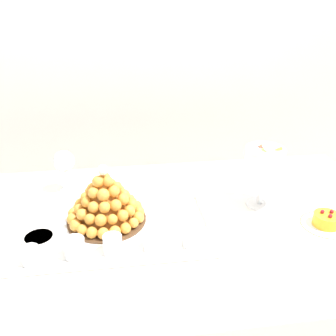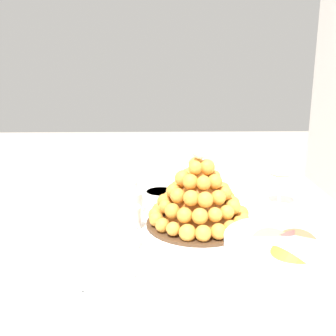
% 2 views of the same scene
% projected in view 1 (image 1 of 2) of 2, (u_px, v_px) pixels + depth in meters
% --- Properties ---
extents(backdrop_wall, '(4.80, 0.10, 2.50)m').
position_uv_depth(backdrop_wall, '(135.00, 35.00, 2.12)').
color(backdrop_wall, silver).
rests_on(backdrop_wall, ground_plane).
extents(buffet_table, '(1.72, 0.94, 0.76)m').
position_uv_depth(buffet_table, '(162.00, 241.00, 1.33)').
color(buffet_table, brown).
rests_on(buffet_table, ground_plane).
extents(serving_tray, '(0.64, 0.36, 0.02)m').
position_uv_depth(serving_tray, '(114.00, 231.00, 1.24)').
color(serving_tray, white).
rests_on(serving_tray, buffet_table).
extents(croquembouche, '(0.27, 0.27, 0.21)m').
position_uv_depth(croquembouche, '(105.00, 201.00, 1.26)').
color(croquembouche, '#4C331E').
rests_on(croquembouche, serving_tray).
extents(dessert_cup_left, '(0.05, 0.05, 0.05)m').
position_uv_depth(dessert_cup_left, '(31.00, 256.00, 1.08)').
color(dessert_cup_left, silver).
rests_on(dessert_cup_left, serving_tray).
extents(dessert_cup_mid_left, '(0.06, 0.06, 0.06)m').
position_uv_depth(dessert_cup_mid_left, '(75.00, 248.00, 1.11)').
color(dessert_cup_mid_left, silver).
rests_on(dessert_cup_mid_left, serving_tray).
extents(dessert_cup_centre, '(0.06, 0.06, 0.06)m').
position_uv_depth(dessert_cup_centre, '(113.00, 245.00, 1.12)').
color(dessert_cup_centre, silver).
rests_on(dessert_cup_centre, serving_tray).
extents(dessert_cup_mid_right, '(0.05, 0.05, 0.06)m').
position_uv_depth(dessert_cup_mid_right, '(152.00, 242.00, 1.14)').
color(dessert_cup_mid_right, silver).
rests_on(dessert_cup_mid_right, serving_tray).
extents(dessert_cup_right, '(0.05, 0.05, 0.06)m').
position_uv_depth(dessert_cup_right, '(191.00, 238.00, 1.15)').
color(dessert_cup_right, silver).
rests_on(dessert_cup_right, serving_tray).
extents(creme_brulee_ramekin, '(0.10, 0.10, 0.02)m').
position_uv_depth(creme_brulee_ramekin, '(39.00, 239.00, 1.17)').
color(creme_brulee_ramekin, white).
rests_on(creme_brulee_ramekin, serving_tray).
extents(macaron_goblet, '(0.14, 0.14, 0.24)m').
position_uv_depth(macaron_goblet, '(264.00, 167.00, 1.33)').
color(macaron_goblet, white).
rests_on(macaron_goblet, buffet_table).
extents(fruit_tart_plate, '(0.17, 0.17, 0.06)m').
position_uv_depth(fruit_tart_plate, '(326.00, 222.00, 1.27)').
color(fruit_tart_plate, white).
rests_on(fruit_tart_plate, buffet_table).
extents(wine_glass, '(0.08, 0.08, 0.17)m').
position_uv_depth(wine_glass, '(64.00, 162.00, 1.45)').
color(wine_glass, silver).
rests_on(wine_glass, buffet_table).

